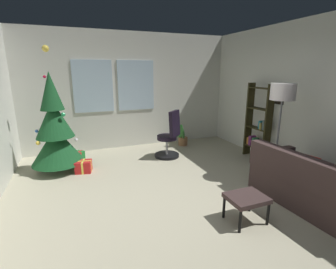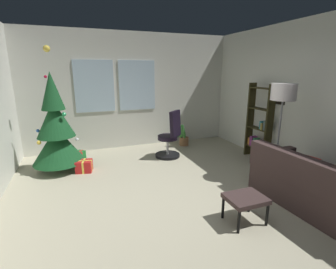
% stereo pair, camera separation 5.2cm
% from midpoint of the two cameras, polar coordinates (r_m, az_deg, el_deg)
% --- Properties ---
extents(ground_plane, '(5.12, 6.35, 0.10)m').
position_cam_midpoint_polar(ground_plane, '(3.78, 3.41, -16.67)').
color(ground_plane, '#AAA48A').
extents(wall_back_with_windows, '(5.12, 0.12, 2.82)m').
position_cam_midpoint_polar(wall_back_with_windows, '(6.31, -9.05, 9.93)').
color(wall_back_with_windows, silver).
rests_on(wall_back_with_windows, ground_plane).
extents(wall_right_with_frames, '(0.12, 6.35, 2.82)m').
position_cam_midpoint_polar(wall_right_with_frames, '(4.97, 32.39, 6.56)').
color(wall_right_with_frames, silver).
rests_on(wall_right_with_frames, ground_plane).
extents(couch, '(1.64, 1.86, 0.81)m').
position_cam_midpoint_polar(couch, '(4.19, 33.14, -10.71)').
color(couch, '#382927').
rests_on(couch, ground_plane).
extents(footstool, '(0.49, 0.40, 0.36)m').
position_cam_midpoint_polar(footstool, '(3.40, 17.27, -14.19)').
color(footstool, '#382927').
rests_on(footstool, ground_plane).
extents(holiday_tree, '(0.97, 0.97, 2.35)m').
position_cam_midpoint_polar(holiday_tree, '(5.17, -24.91, 0.66)').
color(holiday_tree, '#4C331E').
rests_on(holiday_tree, ground_plane).
extents(gift_box_red, '(0.34, 0.32, 0.23)m').
position_cam_midpoint_polar(gift_box_red, '(5.08, -19.25, -7.01)').
color(gift_box_red, red).
rests_on(gift_box_red, ground_plane).
extents(gift_box_green, '(0.31, 0.31, 0.24)m').
position_cam_midpoint_polar(gift_box_green, '(5.63, -20.40, -4.95)').
color(gift_box_green, '#1E722D').
rests_on(gift_box_green, ground_plane).
extents(office_chair, '(0.59, 0.60, 1.07)m').
position_cam_midpoint_polar(office_chair, '(5.52, 0.03, -1.15)').
color(office_chair, black).
rests_on(office_chair, ground_plane).
extents(bookshelf, '(0.18, 0.64, 1.65)m').
position_cam_midpoint_polar(bookshelf, '(5.71, 19.88, 1.73)').
color(bookshelf, '#2C2812').
rests_on(bookshelf, ground_plane).
extents(floor_lamp, '(0.41, 0.41, 1.71)m').
position_cam_midpoint_polar(floor_lamp, '(4.61, 24.67, 7.83)').
color(floor_lamp, slate).
rests_on(floor_lamp, ground_plane).
extents(potted_plant, '(0.39, 0.50, 0.63)m').
position_cam_midpoint_polar(potted_plant, '(6.40, 2.84, -0.24)').
color(potted_plant, '#8F613F').
rests_on(potted_plant, ground_plane).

